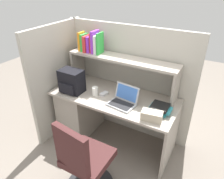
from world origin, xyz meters
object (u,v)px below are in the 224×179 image
object	(u,v)px
backpack	(71,81)
office_chair	(85,165)
laptop	(123,100)
computer_mouse	(104,94)
paper_cup	(95,91)
tissue_box	(152,116)

from	to	relation	value
backpack	office_chair	xyz separation A→B (m)	(0.67, -0.68, -0.48)
laptop	backpack	distance (m)	0.73
computer_mouse	paper_cup	bearing A→B (deg)	-136.74
paper_cup	backpack	bearing A→B (deg)	-166.87
paper_cup	laptop	bearing A→B (deg)	-2.05
laptop	computer_mouse	bearing A→B (deg)	167.31
backpack	computer_mouse	distance (m)	0.45
paper_cup	tissue_box	distance (m)	0.82
paper_cup	tissue_box	size ratio (longest dim) A/B	0.49
backpack	tissue_box	world-z (taller)	backpack
laptop	backpack	size ratio (longest dim) A/B	1.13
laptop	backpack	xyz separation A→B (m)	(-0.72, -0.06, 0.09)
paper_cup	tissue_box	xyz separation A→B (m)	(0.81, -0.14, -0.00)
backpack	paper_cup	world-z (taller)	backpack
paper_cup	office_chair	world-z (taller)	office_chair
paper_cup	office_chair	size ratio (longest dim) A/B	0.12
computer_mouse	laptop	bearing A→B (deg)	1.34
computer_mouse	backpack	bearing A→B (deg)	-148.64
laptop	tissue_box	distance (m)	0.42
backpack	computer_mouse	size ratio (longest dim) A/B	2.88
backpack	tissue_box	distance (m)	1.13
backpack	computer_mouse	xyz separation A→B (m)	(0.41, 0.13, -0.13)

